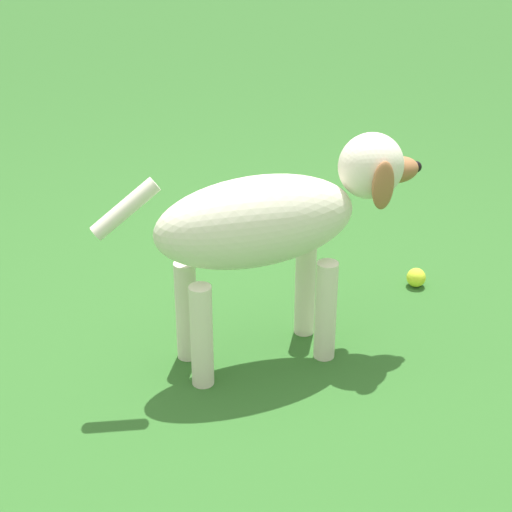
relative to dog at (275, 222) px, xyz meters
name	(u,v)px	position (x,y,z in m)	size (l,w,h in m)	color
ground	(235,379)	(0.12, 0.13, -0.43)	(14.00, 14.00, 0.00)	#2D6026
dog	(275,222)	(0.00, 0.00, 0.00)	(0.94, 0.41, 0.66)	silver
tennis_ball_1	(416,278)	(-0.52, -0.38, -0.40)	(0.07, 0.07, 0.07)	#D2E330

